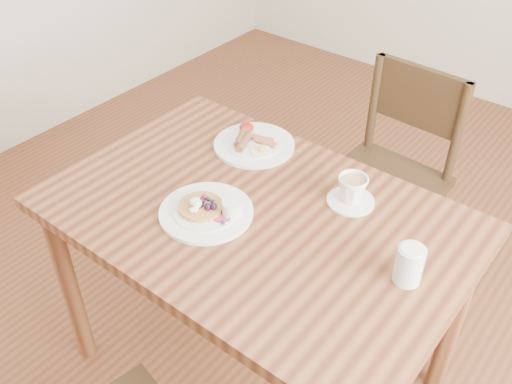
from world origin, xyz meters
TOP-DOWN VIEW (x-y plane):
  - ground at (0.00, 0.00)m, footprint 5.00×5.00m
  - dining_table at (0.00, 0.00)m, footprint 1.20×0.80m
  - chair_far at (0.07, 0.76)m, footprint 0.44×0.44m
  - pancake_plate at (-0.10, -0.09)m, footprint 0.27×0.27m
  - breakfast_plate at (-0.22, 0.26)m, footprint 0.27×0.27m
  - teacup_saucer at (0.19, 0.21)m, footprint 0.14×0.14m
  - water_glass at (0.46, 0.02)m, footprint 0.07×0.07m

SIDE VIEW (x-z plane):
  - ground at x=0.00m, z-range 0.00..0.00m
  - chair_far at x=0.07m, z-range 0.05..0.93m
  - dining_table at x=0.00m, z-range 0.28..1.03m
  - breakfast_plate at x=-0.22m, z-range 0.74..0.78m
  - pancake_plate at x=-0.10m, z-range 0.74..0.79m
  - teacup_saucer at x=0.19m, z-range 0.75..0.84m
  - water_glass at x=0.46m, z-range 0.75..0.85m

